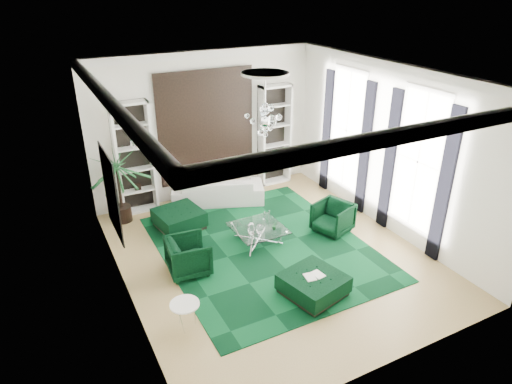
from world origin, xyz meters
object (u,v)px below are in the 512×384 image
ottoman_side (179,219)px  armchair_right (333,218)px  armchair_left (189,256)px  ottoman_front (313,285)px  coffee_table (258,235)px  side_table (186,316)px  palm (118,177)px  sofa (218,190)px

ottoman_side → armchair_right: bearing=-30.1°
armchair_left → ottoman_front: bearing=-129.0°
coffee_table → side_table: bearing=-141.8°
ottoman_side → ottoman_front: 3.82m
armchair_left → armchair_right: 3.50m
side_table → palm: bearing=91.3°
sofa → armchair_right: 3.18m
palm → sofa: bearing=-2.3°
armchair_right → ottoman_side: 3.59m
side_table → palm: size_ratio=0.22×
armchair_left → ottoman_front: 2.52m
armchair_right → ottoman_side: (-3.10, 1.80, -0.14)m
coffee_table → ottoman_front: bearing=-88.6°
armchair_left → coffee_table: bearing=-73.5°
ottoman_side → palm: (-1.10, 0.95, 0.94)m
coffee_table → palm: bearing=135.6°
coffee_table → palm: size_ratio=0.47×
armchair_left → side_table: 1.62m
coffee_table → sofa: bearing=90.0°
sofa → ottoman_front: 4.40m
coffee_table → ottoman_front: size_ratio=1.07×
sofa → ottoman_front: (0.05, -4.40, -0.14)m
coffee_table → side_table: 2.99m
ottoman_side → ottoman_front: ottoman_side is taller
ottoman_side → sofa: bearing=32.2°
armchair_left → side_table: (-0.60, -1.50, -0.13)m
armchair_right → ottoman_front: (-1.70, -1.75, -0.16)m
ottoman_front → side_table: side_table is taller
sofa → ottoman_side: sofa is taller
coffee_table → armchair_left: bearing=-168.7°
armchair_right → side_table: 4.37m
armchair_left → armchair_right: size_ratio=1.03×
sofa → armchair_left: (-1.75, -2.65, 0.03)m
armchair_left → armchair_right: bearing=-84.8°
ottoman_front → armchair_left: bearing=135.8°
ottoman_side → palm: bearing=139.2°
ottoman_side → armchair_left: bearing=-102.5°
palm → armchair_left: bearing=-75.7°
palm → side_table: bearing=-88.7°
armchair_right → ottoman_front: bearing=-63.1°
side_table → armchair_left: bearing=68.2°
armchair_left → ottoman_side: (0.40, 1.80, -0.15)m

